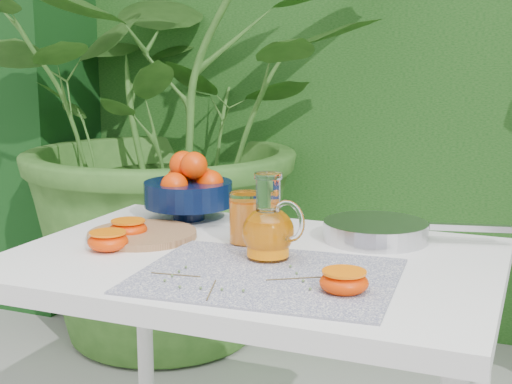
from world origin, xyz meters
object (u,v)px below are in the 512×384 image
at_px(white_table, 252,292).
at_px(cutting_board, 142,235).
at_px(fruit_bowl, 189,188).
at_px(saute_pan, 377,230).
at_px(juice_pitcher, 269,229).

relative_size(white_table, cutting_board, 4.06).
xyz_separation_m(white_table, cutting_board, (-0.29, 0.03, 0.09)).
bearing_deg(cutting_board, white_table, -6.86).
xyz_separation_m(white_table, fruit_bowl, (-0.27, 0.25, 0.16)).
relative_size(fruit_bowl, saute_pan, 0.61).
xyz_separation_m(cutting_board, fruit_bowl, (0.01, 0.21, 0.07)).
bearing_deg(fruit_bowl, juice_pitcher, -40.12).
distance_m(white_table, cutting_board, 0.30).
bearing_deg(fruit_bowl, white_table, -41.86).
distance_m(white_table, fruit_bowl, 0.40).
bearing_deg(cutting_board, saute_pan, 19.89).
relative_size(juice_pitcher, saute_pan, 0.41).
bearing_deg(juice_pitcher, saute_pan, 54.89).
height_order(fruit_bowl, juice_pitcher, juice_pitcher).
xyz_separation_m(white_table, juice_pitcher, (0.05, -0.02, 0.15)).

